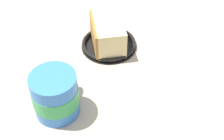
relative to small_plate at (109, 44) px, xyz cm
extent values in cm
cube|color=tan|center=(5.13, 1.19, -2.43)|extent=(110.51, 110.51, 3.37)
cylinder|color=black|center=(0.00, 0.00, -0.42)|extent=(13.46, 13.46, 0.66)
torus|color=black|center=(0.00, 0.00, 0.33)|extent=(13.23, 13.23, 0.85)
cube|color=#9E662D|center=(0.00, 0.00, 0.21)|extent=(12.93, 9.82, 0.60)
cube|color=#DBC184|center=(0.00, 0.00, 3.58)|extent=(12.93, 9.82, 6.14)
cube|color=#9E662D|center=(1.12, -3.40, 3.58)|extent=(11.05, 4.16, 6.14)
cylinder|color=#3372BF|center=(21.21, -6.99, 3.97)|extent=(8.91, 8.91, 9.43)
cylinder|color=green|center=(21.21, -6.99, 3.83)|extent=(9.09, 9.09, 3.59)
cylinder|color=#47230F|center=(21.21, -6.99, 7.14)|extent=(7.84, 7.84, 0.40)
torus|color=#3372BF|center=(16.82, -6.22, 3.97)|extent=(5.23, 1.86, 5.14)
ellipsoid|color=silver|center=(12.30, 14.41, -0.35)|extent=(2.91, 3.51, 0.80)
cylinder|color=silver|center=(14.67, 20.85, -0.50)|extent=(4.17, 10.23, 0.50)
camera|label=1|loc=(59.08, 9.77, 49.68)|focal=50.79mm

